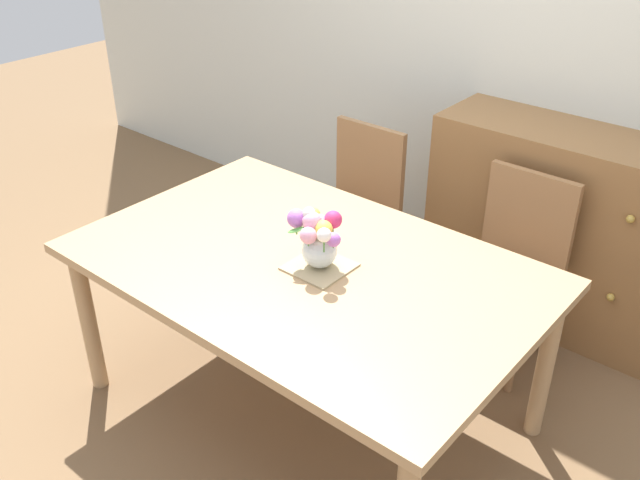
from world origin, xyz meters
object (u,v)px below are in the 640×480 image
Objects in this scene: chair_left at (356,199)px; chair_right at (513,256)px; flower_vase at (318,237)px; dining_table at (306,277)px; dresser at (572,233)px.

chair_left is 0.90m from chair_right.
chair_right is 1.06m from flower_vase.
flower_vase is (0.06, -0.00, 0.21)m from dining_table.
dining_table is at bearing -112.77° from dresser.
dresser reaches higher than flower_vase.
dresser is (0.11, 0.41, -0.02)m from chair_right.
chair_left is 1.00× the size of chair_right.
dresser is 1.47m from flower_vase.
flower_vase is at bearing 119.08° from chair_left.
chair_right is at bearing -180.00° from chair_left.
chair_right is 0.64× the size of dresser.
chair_left is at bearing 0.00° from chair_right.
chair_right is at bearing 67.25° from flower_vase.
dining_table is 0.22m from flower_vase.
dining_table is at bearing 116.06° from chair_left.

